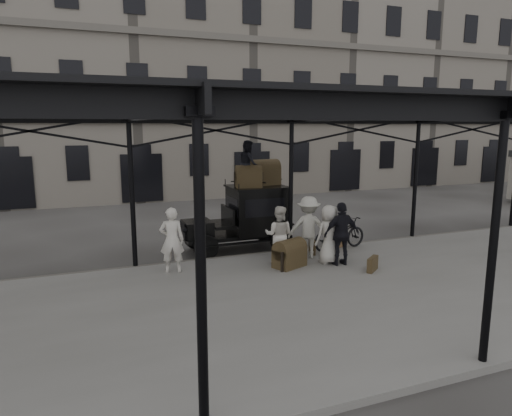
{
  "coord_description": "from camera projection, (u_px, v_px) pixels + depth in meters",
  "views": [
    {
      "loc": [
        -6.36,
        -11.23,
        4.18
      ],
      "look_at": [
        -1.37,
        1.6,
        1.7
      ],
      "focal_mm": 32.0,
      "sensor_mm": 36.0,
      "label": 1
    }
  ],
  "objects": [
    {
      "name": "platform",
      "position": [
        358.0,
        292.0,
        11.46
      ],
      "size": [
        28.0,
        8.0,
        0.15
      ],
      "primitive_type": "cube",
      "color": "slate",
      "rests_on": "ground"
    },
    {
      "name": "bicycle",
      "position": [
        340.0,
        233.0,
        15.04
      ],
      "size": [
        2.13,
        1.0,
        1.07
      ],
      "primitive_type": "imported",
      "rotation": [
        0.0,
        0.0,
        1.72
      ],
      "color": "black",
      "rests_on": "platform"
    },
    {
      "name": "canopy",
      "position": [
        359.0,
        108.0,
        10.91
      ],
      "size": [
        22.5,
        9.0,
        4.74
      ],
      "color": "black",
      "rests_on": "ground"
    },
    {
      "name": "suitcase_upright",
      "position": [
        312.0,
        246.0,
        14.62
      ],
      "size": [
        0.35,
        0.61,
        0.45
      ],
      "primitive_type": "cube",
      "rotation": [
        0.0,
        0.0,
        -0.36
      ],
      "color": "#4C3D23",
      "rests_on": "platform"
    },
    {
      "name": "steamer_trunk_roof_far",
      "position": [
        264.0,
        174.0,
        15.68
      ],
      "size": [
        1.08,
        0.76,
        0.73
      ],
      "primitive_type": null,
      "rotation": [
        0.0,
        0.0,
        0.16
      ],
      "color": "#4C3D23",
      "rests_on": "taxi"
    },
    {
      "name": "porter_centre",
      "position": [
        329.0,
        234.0,
        13.47
      ],
      "size": [
        0.91,
        0.65,
        1.75
      ],
      "primitive_type": "imported",
      "rotation": [
        0.0,
        0.0,
        3.25
      ],
      "color": "beige",
      "rests_on": "platform"
    },
    {
      "name": "porter_midleft",
      "position": [
        279.0,
        235.0,
        13.46
      ],
      "size": [
        1.06,
        1.0,
        1.73
      ],
      "primitive_type": "imported",
      "rotation": [
        0.0,
        0.0,
        2.58
      ],
      "color": "silver",
      "rests_on": "platform"
    },
    {
      "name": "porter_right",
      "position": [
        308.0,
        227.0,
        14.02
      ],
      "size": [
        1.42,
        1.13,
        1.92
      ],
      "primitive_type": "imported",
      "rotation": [
        0.0,
        0.0,
        2.75
      ],
      "color": "beige",
      "rests_on": "platform"
    },
    {
      "name": "taxi",
      "position": [
        248.0,
        215.0,
        15.5
      ],
      "size": [
        3.65,
        1.55,
        2.18
      ],
      "color": "black",
      "rests_on": "ground"
    },
    {
      "name": "porter_official",
      "position": [
        342.0,
        234.0,
        13.28
      ],
      "size": [
        1.13,
        0.55,
        1.86
      ],
      "primitive_type": "imported",
      "rotation": [
        0.0,
        0.0,
        3.05
      ],
      "color": "black",
      "rests_on": "platform"
    },
    {
      "name": "suitcase_flat",
      "position": [
        373.0,
        264.0,
        12.83
      ],
      "size": [
        0.57,
        0.49,
        0.4
      ],
      "primitive_type": "cube",
      "rotation": [
        0.0,
        0.0,
        0.66
      ],
      "color": "#4C3D23",
      "rests_on": "platform"
    },
    {
      "name": "steamer_trunk_roof_near",
      "position": [
        248.0,
        178.0,
        15.01
      ],
      "size": [
        0.92,
        0.65,
        0.62
      ],
      "primitive_type": null,
      "rotation": [
        0.0,
        0.0,
        -0.17
      ],
      "color": "#4C3D23",
      "rests_on": "taxi"
    },
    {
      "name": "ground",
      "position": [
        319.0,
        271.0,
        13.31
      ],
      "size": [
        120.0,
        120.0,
        0.0
      ],
      "primitive_type": "plane",
      "color": "#383533",
      "rests_on": "ground"
    },
    {
      "name": "porter_left",
      "position": [
        172.0,
        240.0,
        12.62
      ],
      "size": [
        0.75,
        0.57,
        1.84
      ],
      "primitive_type": "imported",
      "rotation": [
        0.0,
        0.0,
        2.93
      ],
      "color": "silver",
      "rests_on": "platform"
    },
    {
      "name": "wicker_hamper",
      "position": [
        336.0,
        239.0,
        15.47
      ],
      "size": [
        0.72,
        0.63,
        0.5
      ],
      "primitive_type": "cube",
      "rotation": [
        0.0,
        0.0,
        0.35
      ],
      "color": "olive",
      "rests_on": "platform"
    },
    {
      "name": "building_frontage",
      "position": [
        182.0,
        80.0,
        28.57
      ],
      "size": [
        64.0,
        8.0,
        14.0
      ],
      "primitive_type": "cube",
      "color": "slate",
      "rests_on": "ground"
    },
    {
      "name": "porter_roof",
      "position": [
        248.0,
        164.0,
        15.09
      ],
      "size": [
        0.7,
        0.84,
        1.54
      ],
      "primitive_type": "imported",
      "rotation": [
        0.0,
        0.0,
        1.4
      ],
      "color": "black",
      "rests_on": "taxi"
    },
    {
      "name": "steamer_trunk_platform",
      "position": [
        290.0,
        255.0,
        13.19
      ],
      "size": [
        1.08,
        0.89,
        0.68
      ],
      "primitive_type": null,
      "rotation": [
        0.0,
        0.0,
        0.41
      ],
      "color": "#4C3D23",
      "rests_on": "platform"
    }
  ]
}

